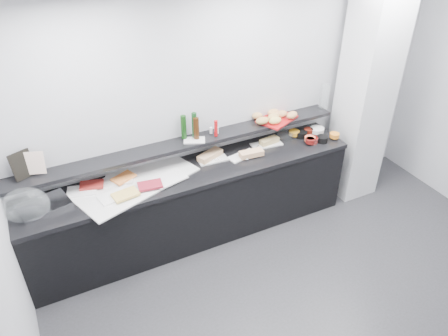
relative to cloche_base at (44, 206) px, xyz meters
name	(u,v)px	position (x,y,z in m)	size (l,w,h in m)	color
ground	(336,322)	(2.18, -1.74, -0.92)	(5.00, 5.00, 0.00)	#2D2D30
back_wall	(238,107)	(2.18, 0.26, 0.43)	(5.00, 0.02, 2.70)	#B4B5BB
ceiling	(401,32)	(2.18, -1.74, 1.78)	(5.00, 5.00, 0.00)	white
column	(366,94)	(3.68, -0.09, 0.43)	(0.50, 0.50, 2.70)	silver
buffet_cabinet	(194,205)	(1.48, -0.04, -0.50)	(3.60, 0.60, 0.85)	black
counter_top	(192,172)	(1.48, -0.04, -0.05)	(3.62, 0.62, 0.05)	black
wall_shelf	(185,143)	(1.48, 0.14, 0.21)	(3.60, 0.25, 0.04)	black
cloche_base	(44,206)	(0.00, 0.00, 0.00)	(0.45, 0.30, 0.04)	silver
cloche_dome	(26,205)	(-0.14, -0.07, 0.11)	(0.42, 0.28, 0.34)	white
linen_runner	(136,182)	(0.88, 0.00, -0.01)	(1.22, 0.58, 0.01)	silver
platter_meat_a	(82,191)	(0.36, 0.07, 0.00)	(0.28, 0.19, 0.01)	white
food_meat_a	(92,185)	(0.47, 0.10, 0.02)	(0.23, 0.14, 0.02)	maroon
platter_salmon	(119,179)	(0.74, 0.11, 0.00)	(0.29, 0.19, 0.01)	silver
food_salmon	(124,178)	(0.78, 0.09, 0.02)	(0.23, 0.14, 0.02)	orange
platter_cheese	(114,196)	(0.62, -0.15, 0.00)	(0.28, 0.19, 0.01)	white
food_cheese	(126,194)	(0.72, -0.20, 0.02)	(0.24, 0.16, 0.02)	#E6BE59
platter_meat_b	(169,179)	(1.19, -0.11, 0.00)	(0.34, 0.22, 0.01)	white
food_meat_b	(150,185)	(0.98, -0.15, 0.02)	(0.24, 0.15, 0.02)	maroon
sandwich_plate_left	(213,160)	(1.75, 0.03, -0.01)	(0.32, 0.14, 0.01)	silver
sandwich_food_left	(210,155)	(1.74, 0.08, 0.02)	(0.30, 0.11, 0.06)	tan
tongs_left	(215,160)	(1.77, 0.01, 0.00)	(0.01, 0.01, 0.16)	#B1B4B8
sandwich_plate_mid	(242,156)	(2.08, -0.03, -0.01)	(0.33, 0.14, 0.01)	white
sandwich_food_mid	(251,153)	(2.16, -0.09, 0.02)	(0.27, 0.10, 0.06)	tan
tongs_mid	(251,157)	(2.13, -0.12, 0.00)	(0.01, 0.01, 0.16)	#B8BBBF
sandwich_plate_right	(266,144)	(2.44, 0.06, -0.01)	(0.36, 0.15, 0.01)	white
sandwich_food_right	(269,141)	(2.48, 0.06, 0.02)	(0.23, 0.09, 0.06)	tan
tongs_right	(256,148)	(2.28, 0.02, 0.00)	(0.01, 0.01, 0.16)	#AEB0B5
bowl_glass_fruit	(285,135)	(2.72, 0.10, 0.02)	(0.19, 0.19, 0.07)	white
fill_glass_fruit	(294,133)	(2.84, 0.09, 0.03)	(0.13, 0.13, 0.05)	orange
bowl_black_jam	(301,134)	(2.91, 0.05, 0.02)	(0.15, 0.15, 0.07)	black
fill_black_jam	(308,131)	(3.02, 0.05, 0.03)	(0.11, 0.11, 0.05)	#60180D
bowl_glass_cream	(314,129)	(3.11, 0.07, 0.02)	(0.18, 0.18, 0.07)	white
fill_glass_cream	(317,130)	(3.12, 0.03, 0.03)	(0.17, 0.17, 0.05)	white
bowl_red_jam	(312,140)	(2.94, -0.13, 0.02)	(0.13, 0.13, 0.07)	maroon
fill_red_jam	(310,141)	(2.90, -0.15, 0.03)	(0.11, 0.11, 0.05)	#5F0F0D
bowl_glass_salmon	(312,140)	(2.94, -0.12, 0.02)	(0.14, 0.14, 0.07)	white
fill_glass_salmon	(310,139)	(2.92, -0.12, 0.03)	(0.12, 0.12, 0.05)	#F25F3B
bowl_black_fruit	(322,139)	(3.06, -0.16, 0.02)	(0.13, 0.13, 0.07)	black
fill_black_fruit	(335,135)	(3.23, -0.17, 0.03)	(0.11, 0.11, 0.05)	orange
framed_print	(22,165)	(-0.08, 0.20, 0.36)	(0.20, 0.02, 0.26)	black
print_art	(34,163)	(0.02, 0.18, 0.36)	(0.19, 0.00, 0.22)	beige
condiment_tray	(194,140)	(1.58, 0.11, 0.24)	(0.22, 0.14, 0.01)	silver
bottle_green_a	(184,127)	(1.50, 0.20, 0.37)	(0.06, 0.06, 0.26)	#0F340E
bottle_brown	(196,128)	(1.61, 0.13, 0.36)	(0.06, 0.06, 0.24)	#331909
bottle_green_b	(194,125)	(1.61, 0.17, 0.38)	(0.05, 0.05, 0.28)	#0E3313
bottle_hot	(216,128)	(1.82, 0.09, 0.33)	(0.04, 0.04, 0.18)	#B10C10
shaker_salt	(211,130)	(1.79, 0.16, 0.28)	(0.03, 0.03, 0.07)	silver
shaker_pepper	(217,130)	(1.85, 0.13, 0.28)	(0.03, 0.03, 0.07)	silver
bread_tray	(277,119)	(2.61, 0.13, 0.24)	(0.43, 0.30, 0.02)	#B11315
bread_roll_nw	(257,116)	(2.40, 0.22, 0.29)	(0.12, 0.08, 0.08)	tan
bread_roll_ne	(273,113)	(2.60, 0.21, 0.29)	(0.14, 0.09, 0.08)	tan
bread_roll_sw	(262,121)	(2.39, 0.09, 0.29)	(0.16, 0.10, 0.08)	#AE8542
bread_roll_s	(275,120)	(2.52, 0.03, 0.29)	(0.15, 0.10, 0.08)	gold
bread_roll_se	(292,115)	(2.76, 0.06, 0.29)	(0.15, 0.09, 0.08)	#C3844A
bread_roll_midw	(273,117)	(2.55, 0.11, 0.29)	(0.15, 0.10, 0.08)	tan
bread_roll_mide	(281,114)	(2.67, 0.14, 0.29)	(0.15, 0.09, 0.08)	#B97A46
carafe	(324,97)	(3.26, 0.14, 0.38)	(0.11, 0.11, 0.30)	white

